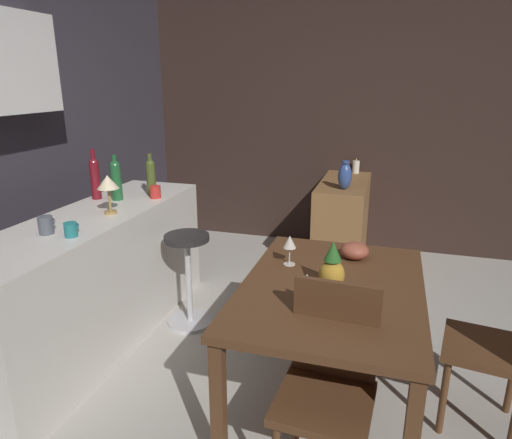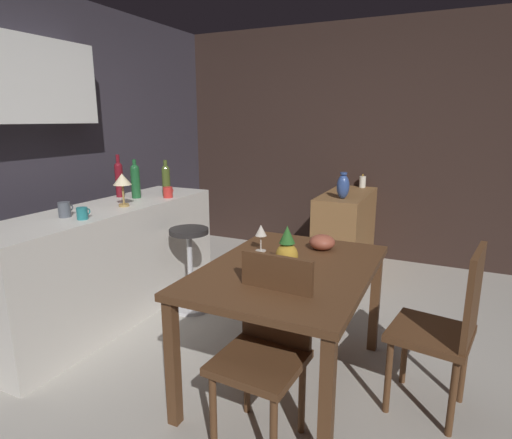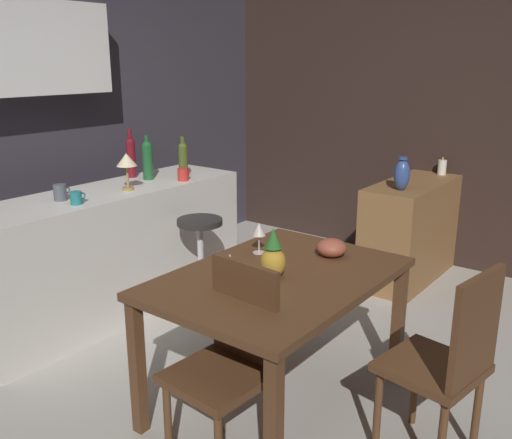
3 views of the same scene
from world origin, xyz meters
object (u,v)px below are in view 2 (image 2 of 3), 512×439
Objects in this scene: dining_table at (289,280)px; wine_bottle_green at (135,180)px; wine_glass_left at (256,258)px; cup_slate at (65,210)px; bar_stool at (190,267)px; chair_by_doorway at (446,326)px; cup_teal at (82,213)px; wine_bottle_ruby at (119,178)px; sideboard_cabinet at (346,231)px; pineapple_centerpiece at (287,251)px; cup_red at (168,192)px; fruit_bowl at (322,242)px; wine_glass_right at (261,231)px; wine_bottle_olive at (166,179)px; pillar_candle_tall at (362,182)px; counter_lamp at (122,181)px; chair_near_window at (266,344)px; vase_ceramic_blue at (343,186)px.

dining_table is 1.83m from wine_bottle_green.
wine_glass_left is 1.54m from cup_slate.
bar_stool is at bearing 61.27° from dining_table.
cup_teal is (-0.22, 2.30, 0.43)m from chair_by_doorway.
chair_by_doorway is 2.78m from wine_bottle_ruby.
dining_table is at bearing -118.73° from bar_stool.
sideboard_cabinet is 4.36× the size of pineapple_centerpiece.
wine_bottle_ruby is 3.15× the size of cup_red.
fruit_bowl is at bearing -171.97° from sideboard_cabinet.
wine_bottle_ruby is at bearing 74.33° from wine_glass_right.
chair_by_doorway reaches higher than wine_glass_left.
wine_glass_right is 1.05× the size of fruit_bowl.
wine_bottle_ruby is at bearing 124.73° from wine_bottle_olive.
wine_bottle_ruby reaches higher than pineapple_centerpiece.
pillar_candle_tall reaches higher than dining_table.
sideboard_cabinet is at bearing -31.04° from bar_stool.
pillar_candle_tall is (1.97, -0.99, 0.51)m from bar_stool.
wine_bottle_green reaches higher than fruit_bowl.
cup_teal is 0.49m from counter_lamp.
cup_teal is at bearing -153.99° from wine_bottle_ruby.
sideboard_cabinet is 1.96m from wine_bottle_olive.
cup_slate is 3.10m from pillar_candle_tall.
chair_near_window is 5.28× the size of wine_glass_right.
wine_bottle_green is 2.20× the size of pillar_candle_tall.
wine_bottle_olive reaches higher than fruit_bowl.
dining_table is 0.40m from wine_glass_right.
wine_glass_left is at bearing -112.75° from counter_lamp.
wine_bottle_olive is (0.47, 1.57, 0.26)m from fruit_bowl.
wine_bottle_ruby is (0.44, 1.56, 0.20)m from wine_glass_right.
cup_red is (0.18, 0.32, 0.57)m from bar_stool.
sideboard_cabinet is 2.76m from cup_slate.
vase_ceramic_blue reaches higher than chair_near_window.
chair_by_doorway is 2.02m from bar_stool.
cup_red reaches higher than bar_stool.
pineapple_centerpiece is (-0.13, 0.84, 0.34)m from chair_by_doorway.
cup_red is at bearing -1.79° from cup_teal.
cup_slate is at bearing 142.59° from vase_ceramic_blue.
dining_table is at bearing 6.84° from chair_near_window.
sideboard_cabinet is at bearing 4.47° from pineapple_centerpiece.
wine_glass_left is at bearing -130.77° from bar_stool.
cup_slate is 0.46× the size of vase_ceramic_blue.
counter_lamp is (0.46, -0.11, 0.15)m from cup_slate.
wine_glass_left is at bearing 162.53° from dining_table.
chair_near_window reaches higher than wine_glass_right.
chair_by_doorway is 1.18m from wine_glass_right.
wine_glass_left is 1.71m from cup_red.
wine_bottle_green is at bearing 59.63° from wine_glass_left.
bar_stool is 4.61× the size of pillar_candle_tall.
wine_bottle_ruby is 3.17× the size of cup_slate.
chair_near_window is 1.61m from cup_teal.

